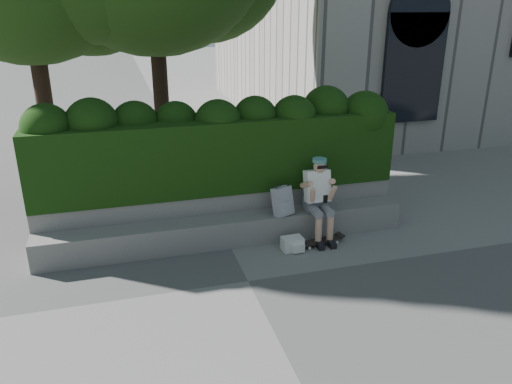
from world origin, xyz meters
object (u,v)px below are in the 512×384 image
object	(u,v)px
person	(318,196)
skateboard	(321,241)
backpack_plaid	(283,201)
backpack_ground	(292,244)

from	to	relation	value
person	skateboard	xyz separation A→B (m)	(-0.03, -0.27, -0.69)
skateboard	backpack_plaid	distance (m)	0.90
skateboard	backpack_ground	bearing A→B (deg)	176.84
person	backpack_ground	distance (m)	0.91
person	backpack_plaid	xyz separation A→B (m)	(-0.59, 0.08, -0.07)
skateboard	backpack_plaid	xyz separation A→B (m)	(-0.55, 0.35, 0.62)
person	backpack_ground	world-z (taller)	person
backpack_ground	person	bearing A→B (deg)	28.43
person	backpack_plaid	bearing A→B (deg)	172.09
skateboard	backpack_ground	xyz separation A→B (m)	(-0.51, -0.05, 0.04)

